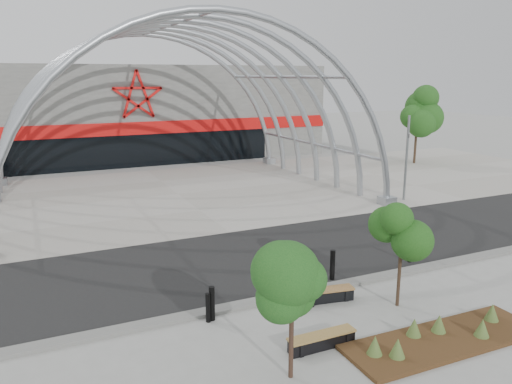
{
  "coord_description": "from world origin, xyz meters",
  "views": [
    {
      "loc": [
        -8.17,
        -13.66,
        7.15
      ],
      "look_at": [
        0.0,
        4.0,
        2.6
      ],
      "focal_mm": 35.0,
      "sensor_mm": 36.0,
      "label": 1
    }
  ],
  "objects_px": {
    "bench_0": "(322,341)",
    "bollard_2": "(312,294)",
    "street_tree_1": "(402,237)",
    "bench_1": "(323,296)",
    "signal_pole": "(407,157)",
    "street_tree_0": "(292,278)"
  },
  "relations": [
    {
      "from": "bench_0",
      "to": "bollard_2",
      "type": "bearing_deg",
      "value": 65.06
    },
    {
      "from": "street_tree_1",
      "to": "bench_0",
      "type": "bearing_deg",
      "value": -162.02
    },
    {
      "from": "bench_1",
      "to": "bollard_2",
      "type": "height_order",
      "value": "bollard_2"
    },
    {
      "from": "signal_pole",
      "to": "bench_1",
      "type": "xyz_separation_m",
      "value": [
        -11.58,
        -9.51,
        -2.38
      ]
    },
    {
      "from": "signal_pole",
      "to": "bench_0",
      "type": "relative_size",
      "value": 2.53
    },
    {
      "from": "street_tree_0",
      "to": "bench_0",
      "type": "distance_m",
      "value": 2.89
    },
    {
      "from": "street_tree_0",
      "to": "bench_0",
      "type": "xyz_separation_m",
      "value": [
        1.4,
        0.83,
        -2.39
      ]
    },
    {
      "from": "signal_pole",
      "to": "bollard_2",
      "type": "height_order",
      "value": "signal_pole"
    },
    {
      "from": "signal_pole",
      "to": "bollard_2",
      "type": "bearing_deg",
      "value": -141.33
    },
    {
      "from": "street_tree_1",
      "to": "bench_1",
      "type": "relative_size",
      "value": 1.51
    },
    {
      "from": "bench_0",
      "to": "bollard_2",
      "type": "relative_size",
      "value": 2.24
    },
    {
      "from": "street_tree_1",
      "to": "bollard_2",
      "type": "relative_size",
      "value": 3.64
    },
    {
      "from": "signal_pole",
      "to": "bench_0",
      "type": "xyz_separation_m",
      "value": [
        -13.12,
        -11.89,
        -2.39
      ]
    },
    {
      "from": "bench_1",
      "to": "bollard_2",
      "type": "bearing_deg",
      "value": -161.54
    },
    {
      "from": "street_tree_0",
      "to": "street_tree_1",
      "type": "relative_size",
      "value": 1.13
    },
    {
      "from": "bollard_2",
      "to": "bench_1",
      "type": "bearing_deg",
      "value": 18.46
    },
    {
      "from": "bench_1",
      "to": "bench_0",
      "type": "bearing_deg",
      "value": -122.9
    },
    {
      "from": "signal_pole",
      "to": "bench_0",
      "type": "height_order",
      "value": "signal_pole"
    },
    {
      "from": "street_tree_0",
      "to": "bollard_2",
      "type": "height_order",
      "value": "street_tree_0"
    },
    {
      "from": "signal_pole",
      "to": "bollard_2",
      "type": "xyz_separation_m",
      "value": [
        -12.09,
        -9.68,
        -2.15
      ]
    },
    {
      "from": "bench_0",
      "to": "street_tree_1",
      "type": "bearing_deg",
      "value": 17.98
    },
    {
      "from": "signal_pole",
      "to": "street_tree_1",
      "type": "bearing_deg",
      "value": -131.71
    }
  ]
}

